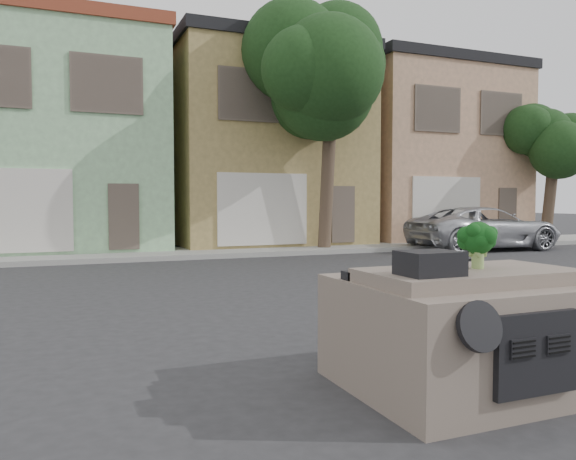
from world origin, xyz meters
TOP-DOWN VIEW (x-y plane):
  - ground_plane at (0.00, 0.00)m, footprint 120.00×120.00m
  - sidewalk at (0.00, 10.50)m, footprint 40.00×3.00m
  - townhouse_mint at (-3.50, 14.50)m, footprint 7.20×8.20m
  - townhouse_tan at (4.00, 14.50)m, footprint 7.20×8.20m
  - townhouse_beige at (11.50, 14.50)m, footprint 7.20×8.20m
  - silver_pickup at (10.53, 8.48)m, footprint 5.57×2.76m
  - tree_near at (5.00, 9.80)m, footprint 4.40×4.00m
  - tree_far at (15.00, 9.80)m, footprint 3.20×3.00m
  - car_dashboard at (0.00, -3.00)m, footprint 2.00×1.80m
  - instrument_hump at (-0.58, -3.35)m, footprint 0.48×0.38m
  - wiper_arm at (0.28, -2.62)m, footprint 0.69×0.15m
  - broccoli at (0.10, -3.14)m, footprint 0.48×0.48m

SIDE VIEW (x-z plane):
  - ground_plane at x=0.00m, z-range 0.00..0.00m
  - silver_pickup at x=10.53m, z-range -0.76..0.76m
  - sidewalk at x=0.00m, z-range 0.00..0.15m
  - car_dashboard at x=0.00m, z-range 0.00..1.12m
  - wiper_arm at x=0.28m, z-range 1.12..1.14m
  - instrument_hump at x=-0.58m, z-range 1.12..1.32m
  - broccoli at x=0.10m, z-range 1.12..1.56m
  - tree_far at x=15.00m, z-range 0.00..6.00m
  - townhouse_mint at x=-3.50m, z-range 0.00..7.55m
  - townhouse_tan at x=4.00m, z-range 0.00..7.55m
  - townhouse_beige at x=11.50m, z-range 0.00..7.55m
  - tree_near at x=5.00m, z-range 0.00..8.50m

